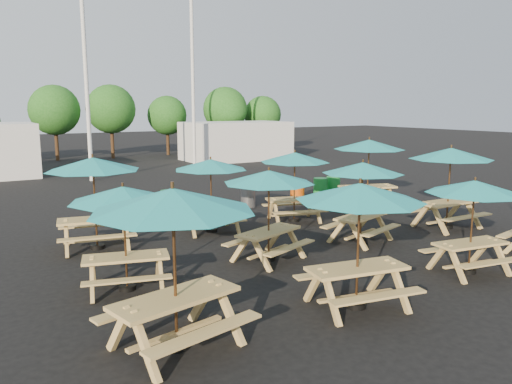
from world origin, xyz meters
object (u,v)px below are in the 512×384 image
picnic_unit_10 (451,158)px  waste_bin_1 (248,195)px  picnic_unit_4 (269,181)px  picnic_unit_11 (369,148)px  picnic_unit_0 (173,208)px  picnic_unit_7 (363,172)px  picnic_unit_8 (295,161)px  picnic_unit_2 (93,168)px  picnic_unit_6 (474,192)px  picnic_unit_5 (211,168)px  waste_bin_0 (169,203)px  picnic_unit_1 (123,199)px  waste_bin_4 (333,187)px  waste_bin_3 (320,189)px  picnic_unit_3 (360,198)px  waste_bin_2 (297,191)px

picnic_unit_10 → waste_bin_1: picnic_unit_10 is taller
picnic_unit_4 → picnic_unit_11: (6.35, 3.29, 0.27)m
picnic_unit_0 → picnic_unit_7: picnic_unit_0 is taller
picnic_unit_7 → picnic_unit_8: size_ratio=0.97×
picnic_unit_2 → picnic_unit_6: bearing=-32.1°
picnic_unit_4 → picnic_unit_5: size_ratio=1.13×
picnic_unit_2 → picnic_unit_10: bearing=-7.3°
picnic_unit_4 → picnic_unit_11: picnic_unit_11 is taller
picnic_unit_0 → waste_bin_0: size_ratio=3.39×
picnic_unit_11 → waste_bin_1: 4.68m
picnic_unit_1 → waste_bin_4: (10.22, 5.77, -1.44)m
picnic_unit_6 → waste_bin_0: 9.79m
picnic_unit_4 → waste_bin_0: bearing=73.1°
waste_bin_3 → waste_bin_4: same height
picnic_unit_3 → picnic_unit_5: picnic_unit_3 is taller
picnic_unit_1 → waste_bin_4: size_ratio=2.97×
picnic_unit_5 → picnic_unit_7: picnic_unit_7 is taller
picnic_unit_6 → picnic_unit_10: 4.31m
picnic_unit_2 → picnic_unit_4: (3.30, -3.17, -0.18)m
picnic_unit_1 → waste_bin_1: picnic_unit_1 is taller
picnic_unit_11 → picnic_unit_8: bearing=-157.5°
picnic_unit_5 → waste_bin_3: size_ratio=2.82×
picnic_unit_2 → picnic_unit_11: picnic_unit_11 is taller
picnic_unit_0 → picnic_unit_2: 6.18m
picnic_unit_5 → waste_bin_2: size_ratio=2.82×
picnic_unit_1 → waste_bin_3: bearing=46.3°
picnic_unit_2 → waste_bin_1: size_ratio=3.20×
picnic_unit_0 → picnic_unit_8: size_ratio=1.06×
picnic_unit_1 → picnic_unit_8: picnic_unit_8 is taller
picnic_unit_0 → waste_bin_1: size_ratio=3.39×
picnic_unit_0 → picnic_unit_1: (0.08, 2.82, -0.33)m
picnic_unit_3 → picnic_unit_10: (6.57, 3.16, 0.10)m
picnic_unit_1 → waste_bin_0: 7.07m
picnic_unit_4 → picnic_unit_6: (3.33, -3.11, -0.09)m
picnic_unit_5 → waste_bin_0: 3.07m
picnic_unit_7 → picnic_unit_5: bearing=117.7°
picnic_unit_3 → waste_bin_1: picnic_unit_3 is taller
picnic_unit_3 → picnic_unit_1: bearing=147.6°
picnic_unit_2 → picnic_unit_5: size_ratio=1.14×
picnic_unit_3 → picnic_unit_2: bearing=126.1°
picnic_unit_1 → waste_bin_1: 8.92m
picnic_unit_2 → picnic_unit_6: size_ratio=1.17×
picnic_unit_7 → picnic_unit_8: (-0.13, 2.96, 0.04)m
picnic_unit_2 → picnic_unit_7: picnic_unit_2 is taller
picnic_unit_4 → picnic_unit_8: picnic_unit_8 is taller
waste_bin_0 → waste_bin_2: (5.21, -0.21, 0.00)m
picnic_unit_7 → waste_bin_2: 6.09m
picnic_unit_5 → waste_bin_4: bearing=29.0°
picnic_unit_5 → picnic_unit_8: size_ratio=0.88×
waste_bin_1 → picnic_unit_8: bearing=-88.5°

